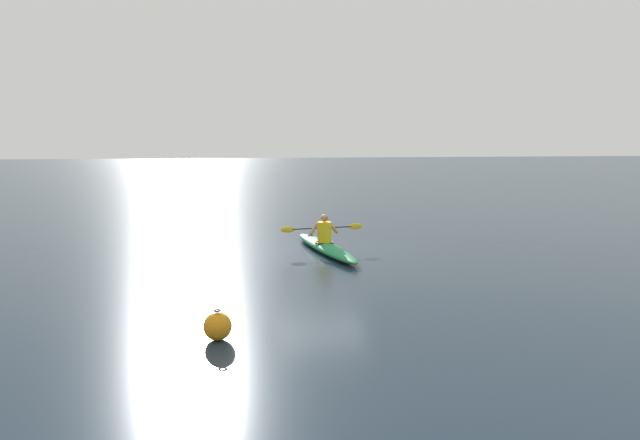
{
  "coord_description": "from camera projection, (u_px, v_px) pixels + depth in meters",
  "views": [
    {
      "loc": [
        2.85,
        16.6,
        3.12
      ],
      "look_at": [
        0.69,
        3.81,
        1.37
      ],
      "focal_mm": 34.26,
      "sensor_mm": 36.0,
      "label": 1
    }
  ],
  "objects": [
    {
      "name": "ground_plane",
      "position": [
        322.0,
        250.0,
        17.11
      ],
      "size": [
        160.0,
        160.0,
        0.0
      ],
      "primitive_type": "plane",
      "color": "#1E2D3D"
    },
    {
      "name": "kayak",
      "position": [
        325.0,
        247.0,
        16.79
      ],
      "size": [
        1.27,
        4.73,
        0.26
      ],
      "color": "#19723F",
      "rests_on": "ground"
    },
    {
      "name": "kayaker",
      "position": [
        324.0,
        230.0,
        16.84
      ],
      "size": [
        2.38,
        0.58,
        0.78
      ],
      "color": "yellow",
      "rests_on": "kayak"
    },
    {
      "name": "mooring_buoy_channel_marker",
      "position": [
        217.0,
        326.0,
        9.45
      ],
      "size": [
        0.44,
        0.44,
        0.49
      ],
      "color": "orange",
      "rests_on": "ground"
    }
  ]
}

